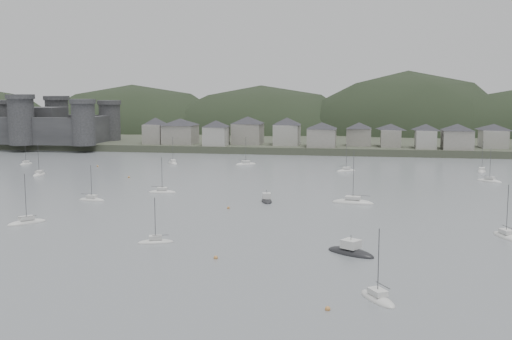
# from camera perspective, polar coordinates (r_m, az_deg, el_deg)

# --- Properties ---
(ground) EXTENTS (900.00, 900.00, 0.00)m
(ground) POSITION_cam_1_polar(r_m,az_deg,el_deg) (92.55, -8.30, -9.62)
(ground) COLOR slate
(ground) RESTS_ON ground
(far_shore_land) EXTENTS (900.00, 250.00, 3.00)m
(far_shore_land) POSITION_cam_1_polar(r_m,az_deg,el_deg) (380.78, 5.84, 3.53)
(far_shore_land) COLOR #383D2D
(far_shore_land) RESTS_ON ground
(forested_ridge) EXTENTS (851.55, 103.94, 102.57)m
(forested_ridge) POSITION_cam_1_polar(r_m,az_deg,el_deg) (356.11, 6.28, 1.19)
(forested_ridge) COLOR black
(forested_ridge) RESTS_ON ground
(castle) EXTENTS (66.00, 43.00, 20.00)m
(castle) POSITION_cam_1_polar(r_m,az_deg,el_deg) (302.96, -19.26, 3.96)
(castle) COLOR #303032
(castle) RESTS_ON far_shore_land
(waterfront_town) EXTENTS (451.48, 28.46, 12.92)m
(waterfront_town) POSITION_cam_1_polar(r_m,az_deg,el_deg) (268.75, 14.87, 3.25)
(waterfront_town) COLOR gray
(waterfront_town) RESTS_ON far_shore_land
(moored_fleet) EXTENTS (239.29, 146.80, 13.81)m
(moored_fleet) POSITION_cam_1_polar(r_m,az_deg,el_deg) (153.63, 0.25, -2.64)
(moored_fleet) COLOR silver
(moored_fleet) RESTS_ON ground
(motor_launch_near) EXTENTS (9.26, 7.63, 4.12)m
(motor_launch_near) POSITION_cam_1_polar(r_m,az_deg,el_deg) (104.44, 8.72, -7.49)
(motor_launch_near) COLOR black
(motor_launch_near) RESTS_ON ground
(motor_launch_far) EXTENTS (4.12, 7.21, 3.65)m
(motor_launch_far) POSITION_cam_1_polar(r_m,az_deg,el_deg) (150.26, 0.99, -2.82)
(motor_launch_far) COLOR black
(motor_launch_far) RESTS_ON ground
(mooring_buoys) EXTENTS (103.11, 130.53, 0.70)m
(mooring_buoys) POSITION_cam_1_polar(r_m,az_deg,el_deg) (143.95, -12.56, -3.51)
(mooring_buoys) COLOR #C58441
(mooring_buoys) RESTS_ON ground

